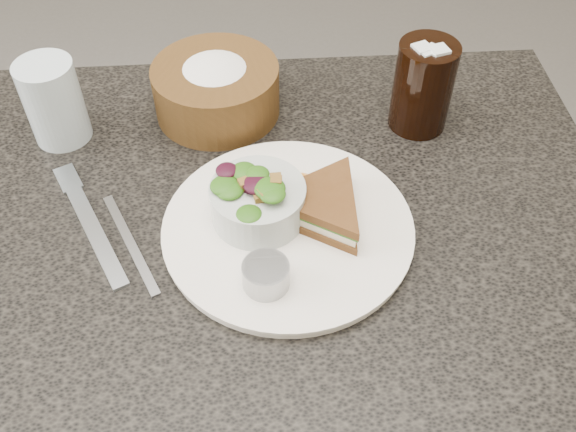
{
  "coord_description": "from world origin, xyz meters",
  "views": [
    {
      "loc": [
        0.03,
        -0.53,
        1.35
      ],
      "look_at": [
        0.07,
        -0.02,
        0.78
      ],
      "focal_mm": 40.0,
      "sensor_mm": 36.0,
      "label": 1
    }
  ],
  "objects_px": {
    "dinner_plate": "(288,229)",
    "cola_glass": "(424,83)",
    "sandwich": "(322,206)",
    "dressing_ramekin": "(266,275)",
    "water_glass": "(54,102)",
    "salad_bowl": "(258,197)",
    "bread_basket": "(216,82)",
    "dining_table": "(246,370)"
  },
  "relations": [
    {
      "from": "dressing_ramekin",
      "to": "bread_basket",
      "type": "height_order",
      "value": "bread_basket"
    },
    {
      "from": "dining_table",
      "to": "cola_glass",
      "type": "bearing_deg",
      "value": 33.3
    },
    {
      "from": "dining_table",
      "to": "dinner_plate",
      "type": "height_order",
      "value": "dinner_plate"
    },
    {
      "from": "sandwich",
      "to": "cola_glass",
      "type": "height_order",
      "value": "cola_glass"
    },
    {
      "from": "dining_table",
      "to": "bread_basket",
      "type": "bearing_deg",
      "value": 94.44
    },
    {
      "from": "sandwich",
      "to": "water_glass",
      "type": "bearing_deg",
      "value": -177.15
    },
    {
      "from": "sandwich",
      "to": "dressing_ramekin",
      "type": "height_order",
      "value": "sandwich"
    },
    {
      "from": "sandwich",
      "to": "dressing_ramekin",
      "type": "distance_m",
      "value": 0.12
    },
    {
      "from": "bread_basket",
      "to": "dressing_ramekin",
      "type": "bearing_deg",
      "value": -80.28
    },
    {
      "from": "dinner_plate",
      "to": "sandwich",
      "type": "bearing_deg",
      "value": 15.05
    },
    {
      "from": "sandwich",
      "to": "bread_basket",
      "type": "height_order",
      "value": "bread_basket"
    },
    {
      "from": "dinner_plate",
      "to": "bread_basket",
      "type": "distance_m",
      "value": 0.26
    },
    {
      "from": "salad_bowl",
      "to": "water_glass",
      "type": "relative_size",
      "value": 0.98
    },
    {
      "from": "bread_basket",
      "to": "cola_glass",
      "type": "distance_m",
      "value": 0.29
    },
    {
      "from": "sandwich",
      "to": "dressing_ramekin",
      "type": "bearing_deg",
      "value": -94.72
    },
    {
      "from": "sandwich",
      "to": "water_glass",
      "type": "distance_m",
      "value": 0.4
    },
    {
      "from": "sandwich",
      "to": "salad_bowl",
      "type": "bearing_deg",
      "value": -153.17
    },
    {
      "from": "dinner_plate",
      "to": "water_glass",
      "type": "bearing_deg",
      "value": 146.31
    },
    {
      "from": "salad_bowl",
      "to": "cola_glass",
      "type": "xyz_separation_m",
      "value": [
        0.23,
        0.18,
        0.02
      ]
    },
    {
      "from": "dinner_plate",
      "to": "cola_glass",
      "type": "height_order",
      "value": "cola_glass"
    },
    {
      "from": "dinner_plate",
      "to": "bread_basket",
      "type": "height_order",
      "value": "bread_basket"
    },
    {
      "from": "salad_bowl",
      "to": "bread_basket",
      "type": "distance_m",
      "value": 0.23
    },
    {
      "from": "cola_glass",
      "to": "dining_table",
      "type": "bearing_deg",
      "value": -146.7
    },
    {
      "from": "cola_glass",
      "to": "water_glass",
      "type": "distance_m",
      "value": 0.51
    },
    {
      "from": "sandwich",
      "to": "bread_basket",
      "type": "distance_m",
      "value": 0.27
    },
    {
      "from": "dining_table",
      "to": "bread_basket",
      "type": "relative_size",
      "value": 5.53
    },
    {
      "from": "dinner_plate",
      "to": "salad_bowl",
      "type": "height_order",
      "value": "salad_bowl"
    },
    {
      "from": "sandwich",
      "to": "cola_glass",
      "type": "distance_m",
      "value": 0.25
    },
    {
      "from": "dinner_plate",
      "to": "sandwich",
      "type": "distance_m",
      "value": 0.05
    },
    {
      "from": "sandwich",
      "to": "salad_bowl",
      "type": "distance_m",
      "value": 0.08
    },
    {
      "from": "salad_bowl",
      "to": "bread_basket",
      "type": "relative_size",
      "value": 0.64
    },
    {
      "from": "dressing_ramekin",
      "to": "water_glass",
      "type": "xyz_separation_m",
      "value": [
        -0.28,
        0.29,
        0.03
      ]
    },
    {
      "from": "dressing_ramekin",
      "to": "water_glass",
      "type": "distance_m",
      "value": 0.4
    },
    {
      "from": "cola_glass",
      "to": "bread_basket",
      "type": "bearing_deg",
      "value": 170.69
    },
    {
      "from": "dinner_plate",
      "to": "cola_glass",
      "type": "bearing_deg",
      "value": 44.61
    },
    {
      "from": "water_glass",
      "to": "bread_basket",
      "type": "bearing_deg",
      "value": 10.56
    },
    {
      "from": "dinner_plate",
      "to": "cola_glass",
      "type": "distance_m",
      "value": 0.29
    },
    {
      "from": "dining_table",
      "to": "bread_basket",
      "type": "height_order",
      "value": "bread_basket"
    },
    {
      "from": "bread_basket",
      "to": "salad_bowl",
      "type": "bearing_deg",
      "value": -77.11
    },
    {
      "from": "dinner_plate",
      "to": "sandwich",
      "type": "relative_size",
      "value": 2.02
    },
    {
      "from": "salad_bowl",
      "to": "cola_glass",
      "type": "relative_size",
      "value": 0.82
    },
    {
      "from": "sandwich",
      "to": "dressing_ramekin",
      "type": "relative_size",
      "value": 2.82
    }
  ]
}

